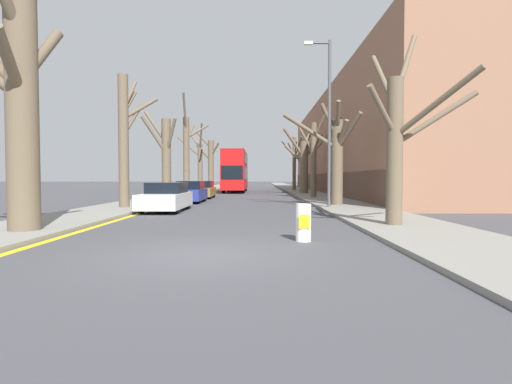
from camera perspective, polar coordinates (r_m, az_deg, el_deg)
name	(u,v)px	position (r m, az deg, el deg)	size (l,w,h in m)	color
ground_plane	(200,255)	(8.67, -7.98, -8.85)	(300.00, 300.00, 0.00)	#424247
sidewalk_left	(210,188)	(58.90, -6.65, 0.54)	(3.38, 120.00, 0.12)	gray
sidewalk_right	(292,188)	(58.64, 5.20, 0.54)	(3.38, 120.00, 0.12)	gray
building_facade_right	(367,145)	(44.49, 15.55, 6.45)	(10.08, 49.34, 10.19)	#93664C
kerb_line_stripe	(222,189)	(58.69, -4.84, 0.48)	(0.24, 120.00, 0.01)	yellow
street_tree_left_0	(18,102)	(13.47, -30.92, 10.99)	(3.31, 2.73, 8.03)	brown
street_tree_left_1	(125,137)	(21.68, -18.22, 7.48)	(1.82, 2.38, 7.00)	brown
street_tree_left_2	(165,155)	(29.89, -12.82, 5.13)	(2.92, 2.17, 6.65)	brown
street_tree_left_3	(187,152)	(38.00, -9.86, 5.62)	(2.28, 3.30, 9.25)	brown
street_tree_left_4	(199,162)	(47.11, -8.10, 4.23)	(3.35, 3.77, 7.81)	brown
street_tree_left_5	(210,162)	(55.67, -6.52, 4.26)	(3.42, 2.16, 8.02)	brown
street_tree_right_0	(398,137)	(13.82, 19.68, 7.45)	(3.76, 4.88, 6.78)	brown
street_tree_right_1	(336,155)	(22.76, 11.31, 5.16)	(4.12, 1.96, 5.77)	brown
street_tree_right_2	(314,156)	(31.09, 8.34, 5.09)	(3.02, 3.25, 7.26)	brown
street_tree_right_3	(304,162)	(39.17, 6.82, 4.21)	(3.91, 3.27, 6.55)	brown
street_tree_right_4	(294,161)	(48.60, 5.49, 4.44)	(3.10, 5.41, 6.53)	brown
double_decker_bus	(235,169)	(45.06, -2.97, 3.26)	(2.46, 10.94, 4.53)	red
parked_car_0	(166,197)	(19.95, -12.70, -0.76)	(1.86, 4.47, 1.40)	silver
parked_car_1	(190,192)	(26.64, -9.35, -0.03)	(1.74, 4.20, 1.41)	navy
parked_car_2	(202,190)	(31.95, -7.70, 0.29)	(1.79, 4.12, 1.36)	olive
lamp_post	(328,116)	(21.33, 10.18, 10.63)	(1.40, 0.20, 8.71)	#4C4F54
traffic_bollard	(303,223)	(10.34, 6.79, -4.36)	(0.39, 0.40, 0.97)	white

